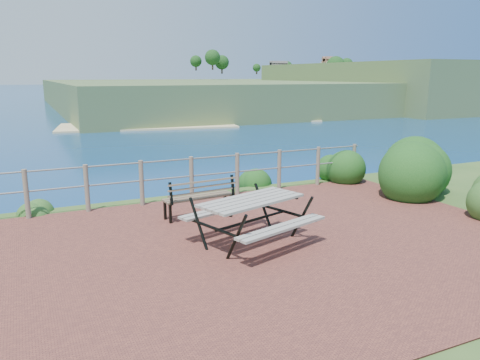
% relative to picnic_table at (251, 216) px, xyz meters
% --- Properties ---
extents(ground, '(10.00, 7.00, 0.12)m').
position_rel_picnic_table_xyz_m(ground, '(0.03, -0.21, -0.49)').
color(ground, brown).
rests_on(ground, ground).
extents(ocean, '(1200.00, 1200.00, 0.00)m').
position_rel_picnic_table_xyz_m(ocean, '(0.03, 199.79, -0.49)').
color(ocean, navy).
rests_on(ocean, ground).
extents(safety_railing, '(9.40, 0.10, 1.00)m').
position_rel_picnic_table_xyz_m(safety_railing, '(0.03, 3.14, 0.08)').
color(safety_railing, '#6B5B4C').
rests_on(safety_railing, ground).
extents(distant_bay, '(290.00, 232.36, 24.00)m').
position_rel_picnic_table_xyz_m(distant_bay, '(173.10, 202.39, -2.02)').
color(distant_bay, '#3E6030').
rests_on(distant_bay, ground).
extents(picnic_table, '(1.97, 1.53, 0.77)m').
position_rel_picnic_table_xyz_m(picnic_table, '(0.00, 0.00, 0.00)').
color(picnic_table, gray).
rests_on(picnic_table, ground).
extents(park_bench, '(1.49, 0.50, 0.82)m').
position_rel_picnic_table_xyz_m(park_bench, '(-0.28, 1.83, 0.05)').
color(park_bench, brown).
rests_on(park_bench, ground).
extents(shrub_right_front, '(1.61, 1.61, 2.28)m').
position_rel_picnic_table_xyz_m(shrub_right_front, '(5.14, 1.31, -0.49)').
color(shrub_right_front, '#133F13').
rests_on(shrub_right_front, ground).
extents(shrub_right_edge, '(1.04, 1.04, 1.48)m').
position_rel_picnic_table_xyz_m(shrub_right_edge, '(4.55, 3.43, -0.49)').
color(shrub_right_edge, '#133F13').
rests_on(shrub_right_edge, ground).
extents(shrub_lip_west, '(0.68, 0.68, 0.39)m').
position_rel_picnic_table_xyz_m(shrub_lip_west, '(-3.22, 3.61, -0.49)').
color(shrub_lip_west, '#26551F').
rests_on(shrub_lip_west, ground).
extents(shrub_lip_east, '(0.83, 0.83, 0.59)m').
position_rel_picnic_table_xyz_m(shrub_lip_east, '(2.24, 3.96, -0.49)').
color(shrub_lip_east, '#133F13').
rests_on(shrub_lip_east, ground).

